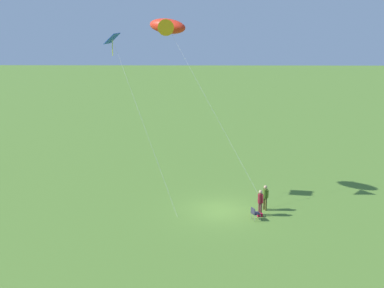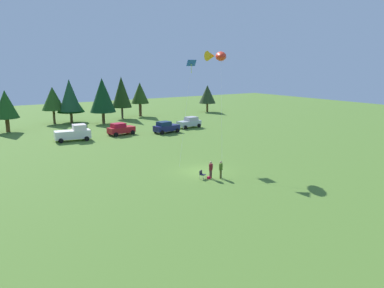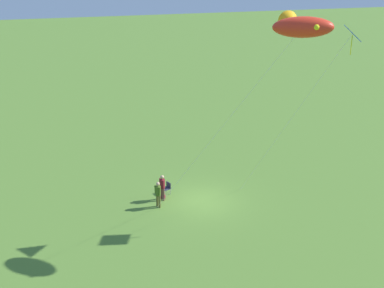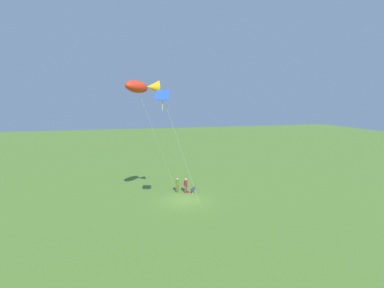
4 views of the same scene
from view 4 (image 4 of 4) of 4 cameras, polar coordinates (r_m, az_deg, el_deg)
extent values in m
plane|color=#537A2D|center=(32.73, -1.43, -10.71)|extent=(160.00, 160.00, 0.00)
cylinder|color=brown|center=(35.21, -2.91, -8.58)|extent=(0.14, 0.14, 0.85)
cylinder|color=brown|center=(35.35, -2.65, -8.51)|extent=(0.14, 0.14, 0.85)
cylinder|color=#41611C|center=(35.07, -2.79, -7.40)|extent=(0.47, 0.47, 0.62)
sphere|color=tan|center=(34.95, -2.80, -6.67)|extent=(0.24, 0.24, 0.24)
cylinder|color=#41611C|center=(34.97, -3.10, -7.39)|extent=(0.16, 0.15, 0.56)
cylinder|color=#41611C|center=(35.24, -2.62, -7.27)|extent=(0.14, 0.13, 0.55)
cube|color=#303042|center=(34.91, 0.10, -8.73)|extent=(0.64, 0.64, 0.04)
cube|color=#303042|center=(34.69, 0.33, -8.50)|extent=(0.45, 0.24, 0.40)
cylinder|color=#A5A8AD|center=(35.00, -0.39, -9.04)|extent=(0.03, 0.03, 0.42)
cylinder|color=#A5A8AD|center=(35.26, 0.15, -8.91)|extent=(0.03, 0.03, 0.42)
cylinder|color=#A5A8AD|center=(34.69, 0.05, -9.21)|extent=(0.03, 0.03, 0.42)
cylinder|color=#A5A8AD|center=(34.95, 0.59, -9.07)|extent=(0.03, 0.03, 0.42)
cylinder|color=brown|center=(35.01, -1.32, -8.67)|extent=(0.14, 0.14, 0.85)
cylinder|color=brown|center=(35.13, -1.02, -8.61)|extent=(0.14, 0.14, 0.85)
cylinder|color=maroon|center=(34.86, -1.17, -7.49)|extent=(0.44, 0.44, 0.62)
sphere|color=tan|center=(34.73, -1.17, -6.76)|extent=(0.24, 0.24, 0.24)
cylinder|color=maroon|center=(34.79, -1.50, -7.47)|extent=(0.13, 0.12, 0.55)
cylinder|color=maroon|center=(35.01, -0.96, -7.37)|extent=(0.12, 0.12, 0.55)
cube|color=red|center=(35.19, -0.83, -9.12)|extent=(0.28, 0.36, 0.22)
ellipsoid|color=red|center=(26.43, -10.48, 10.68)|extent=(2.84, 3.26, 1.25)
cone|color=#F7AD14|center=(26.57, -7.44, 10.74)|extent=(1.08, 1.10, 1.10)
sphere|color=yellow|center=(26.05, -12.32, 10.93)|extent=(0.27, 0.27, 0.27)
cylinder|color=silver|center=(30.45, -6.16, -0.70)|extent=(4.78, 6.81, 11.85)
cylinder|color=#4C3823|center=(35.51, -2.97, -9.15)|extent=(0.04, 0.04, 0.01)
cube|color=blue|center=(22.95, -5.69, 9.26)|extent=(1.26, 1.10, 0.73)
cylinder|color=yellow|center=(22.95, -5.67, 7.67)|extent=(0.04, 0.04, 1.06)
cylinder|color=silver|center=(26.13, -1.42, -3.04)|extent=(4.50, 4.52, 11.11)
cylinder|color=#4C3823|center=(30.34, 1.85, -12.30)|extent=(0.04, 0.04, 0.01)
camera|label=1|loc=(49.43, 40.93, 9.95)|focal=50.00mm
camera|label=2|loc=(67.28, 10.46, 8.57)|focal=35.00mm
camera|label=3|loc=(44.32, -46.82, 13.17)|focal=50.00mm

